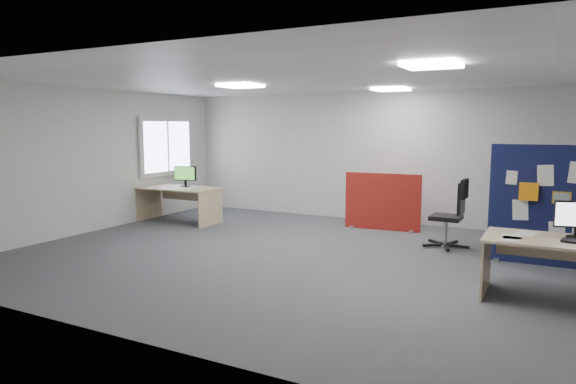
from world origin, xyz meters
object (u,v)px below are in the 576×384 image
at_px(office_chair, 454,210).
at_px(monitor_second, 185,175).
at_px(second_desk, 180,195).
at_px(navy_divider, 568,207).
at_px(red_divider, 382,202).

bearing_deg(office_chair, monitor_second, -178.03).
bearing_deg(second_desk, navy_divider, -2.03).
height_order(red_divider, office_chair, office_chair).
bearing_deg(second_desk, office_chair, 2.37).
distance_m(second_desk, office_chair, 5.53).
distance_m(navy_divider, office_chair, 1.71).
distance_m(red_divider, office_chair, 1.75).
relative_size(navy_divider, red_divider, 1.44).
xyz_separation_m(navy_divider, office_chair, (-1.62, 0.48, -0.23)).
distance_m(second_desk, monitor_second, 0.44).
relative_size(red_divider, second_desk, 0.85).
xyz_separation_m(red_divider, office_chair, (1.49, -0.91, 0.10)).
bearing_deg(navy_divider, office_chair, 163.47).
relative_size(red_divider, office_chair, 1.30).
bearing_deg(red_divider, office_chair, -35.91).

